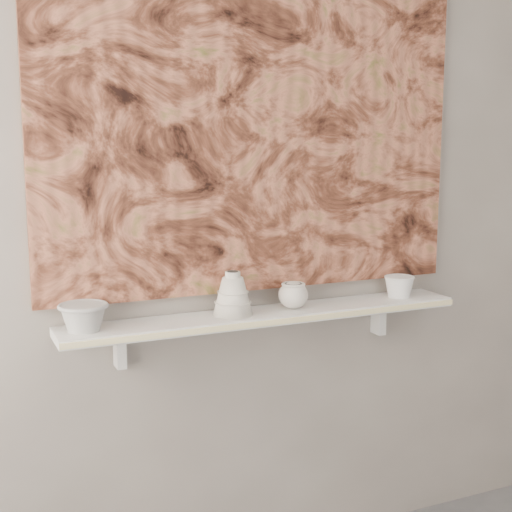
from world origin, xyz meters
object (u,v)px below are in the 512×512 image
painting (258,127)px  cup_cream (293,295)px  shelf (267,315)px  bell_vessel (233,293)px  bowl_grey (83,317)px  bowl_white (399,286)px

painting → cup_cream: size_ratio=14.85×
shelf → bell_vessel: 0.15m
cup_cream → painting: bearing=140.4°
bowl_grey → cup_cream: 0.71m
painting → bowl_grey: size_ratio=9.94×
bowl_white → shelf: bearing=180.0°
bell_vessel → bowl_white: size_ratio=1.33×
shelf → bowl_grey: bowl_grey is taller
painting → bowl_grey: bearing=-172.5°
painting → bowl_white: painting is taller
bowl_white → cup_cream: bearing=180.0°
bell_vessel → bowl_white: bearing=0.0°
painting → bell_vessel: painting is taller
bell_vessel → bowl_white: bell_vessel is taller
shelf → bell_vessel: bell_vessel is taller
shelf → bowl_grey: bearing=180.0°
painting → bowl_grey: painting is taller
painting → cup_cream: bearing=-39.6°
painting → bowl_white: bearing=-8.6°
bowl_grey → bell_vessel: bearing=0.0°
shelf → bell_vessel: (-0.13, 0.00, 0.09)m
cup_cream → bell_vessel: 0.22m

